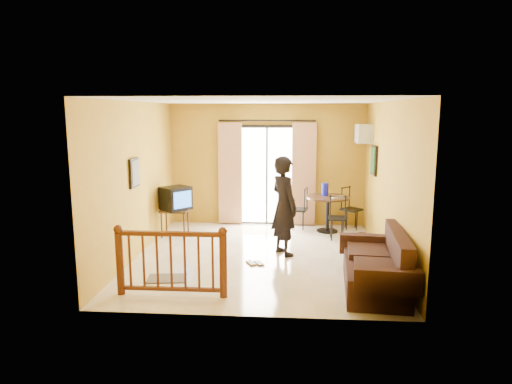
# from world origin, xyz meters

# --- Properties ---
(ground) EXTENTS (5.00, 5.00, 0.00)m
(ground) POSITION_xyz_m (0.00, 0.00, 0.00)
(ground) COLOR beige
(ground) RESTS_ON ground
(room_shell) EXTENTS (5.00, 5.00, 5.00)m
(room_shell) POSITION_xyz_m (0.00, 0.00, 1.70)
(room_shell) COLOR white
(room_shell) RESTS_ON ground
(balcony_door) EXTENTS (2.25, 0.14, 2.46)m
(balcony_door) POSITION_xyz_m (0.00, 2.43, 1.19)
(balcony_door) COLOR black
(balcony_door) RESTS_ON ground
(tv_table) EXTENTS (0.57, 0.48, 0.57)m
(tv_table) POSITION_xyz_m (-1.90, 1.29, 0.50)
(tv_table) COLOR black
(tv_table) RESTS_ON ground
(television) EXTENTS (0.72, 0.73, 0.49)m
(television) POSITION_xyz_m (-1.87, 1.28, 0.82)
(television) COLOR black
(television) RESTS_ON tv_table
(picture_left) EXTENTS (0.05, 0.42, 0.52)m
(picture_left) POSITION_xyz_m (-2.22, -0.20, 1.55)
(picture_left) COLOR black
(picture_left) RESTS_ON room_shell
(dining_table) EXTENTS (0.95, 0.95, 0.79)m
(dining_table) POSITION_xyz_m (1.37, 1.87, 0.63)
(dining_table) COLOR black
(dining_table) RESTS_ON ground
(water_jug) EXTENTS (0.15, 0.15, 0.28)m
(water_jug) POSITION_xyz_m (1.31, 1.97, 0.93)
(water_jug) COLOR #1619CE
(water_jug) RESTS_ON dining_table
(serving_tray) EXTENTS (0.32, 0.25, 0.02)m
(serving_tray) POSITION_xyz_m (1.57, 1.77, 0.80)
(serving_tray) COLOR #F2ECCE
(serving_tray) RESTS_ON dining_table
(dining_chairs) EXTENTS (1.72, 1.38, 0.95)m
(dining_chairs) POSITION_xyz_m (1.39, 1.80, 0.00)
(dining_chairs) COLOR black
(dining_chairs) RESTS_ON ground
(air_conditioner) EXTENTS (0.31, 0.60, 0.40)m
(air_conditioner) POSITION_xyz_m (2.09, 1.95, 2.15)
(air_conditioner) COLOR silver
(air_conditioner) RESTS_ON room_shell
(botanical_print) EXTENTS (0.05, 0.50, 0.60)m
(botanical_print) POSITION_xyz_m (2.22, 1.30, 1.65)
(botanical_print) COLOR black
(botanical_print) RESTS_ON room_shell
(coffee_table) EXTENTS (0.51, 0.92, 0.41)m
(coffee_table) POSITION_xyz_m (1.85, -0.18, 0.27)
(coffee_table) COLOR black
(coffee_table) RESTS_ON ground
(bowl) EXTENTS (0.22, 0.22, 0.06)m
(bowl) POSITION_xyz_m (1.85, 0.01, 0.44)
(bowl) COLOR brown
(bowl) RESTS_ON coffee_table
(sofa) EXTENTS (1.01, 1.93, 0.89)m
(sofa) POSITION_xyz_m (1.86, -1.46, 0.33)
(sofa) COLOR black
(sofa) RESTS_ON ground
(standing_person) EXTENTS (0.73, 0.80, 1.83)m
(standing_person) POSITION_xyz_m (0.43, 0.17, 0.91)
(standing_person) COLOR black
(standing_person) RESTS_ON ground
(stair_balustrade) EXTENTS (1.63, 0.13, 1.04)m
(stair_balustrade) POSITION_xyz_m (-1.15, -1.90, 0.56)
(stair_balustrade) COLOR #471E0F
(stair_balustrade) RESTS_ON ground
(doormat) EXTENTS (0.65, 0.47, 0.02)m
(doormat) POSITION_xyz_m (-1.40, -1.26, 0.01)
(doormat) COLOR #5B5549
(doormat) RESTS_ON ground
(sandals) EXTENTS (0.35, 0.27, 0.03)m
(sandals) POSITION_xyz_m (-0.06, -0.44, 0.01)
(sandals) COLOR brown
(sandals) RESTS_ON ground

